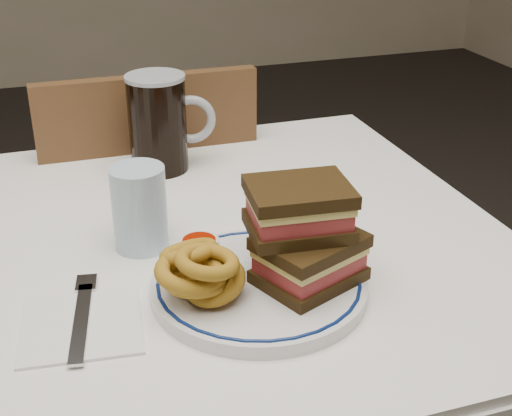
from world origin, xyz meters
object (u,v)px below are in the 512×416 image
object	(u,v)px
chair_far	(149,243)
main_plate	(259,285)
reuben_sandwich	(304,234)
beer_mug	(160,122)

from	to	relation	value
chair_far	main_plate	distance (m)	0.70
main_plate	reuben_sandwich	world-z (taller)	reuben_sandwich
reuben_sandwich	beer_mug	world-z (taller)	beer_mug
chair_far	reuben_sandwich	size ratio (longest dim) A/B	5.88
reuben_sandwich	beer_mug	bearing A→B (deg)	101.51
chair_far	beer_mug	world-z (taller)	beer_mug
reuben_sandwich	beer_mug	xyz separation A→B (m)	(-0.09, 0.45, 0.00)
main_plate	beer_mug	world-z (taller)	beer_mug
chair_far	beer_mug	distance (m)	0.41
main_plate	beer_mug	size ratio (longest dim) A/B	1.61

